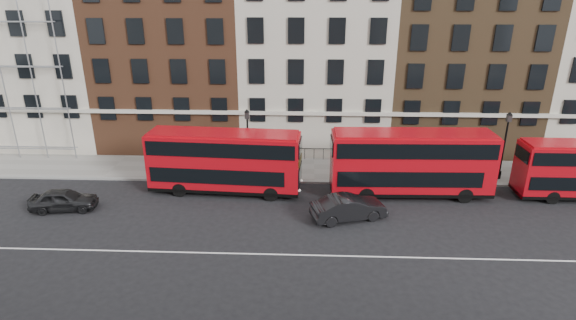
{
  "coord_description": "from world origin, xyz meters",
  "views": [
    {
      "loc": [
        -0.74,
        -23.52,
        13.92
      ],
      "look_at": [
        -1.92,
        5.0,
        3.0
      ],
      "focal_mm": 28.0,
      "sensor_mm": 36.0,
      "label": 1
    }
  ],
  "objects_px": {
    "car_rear": "(64,200)",
    "car_front": "(349,208)",
    "bus_b": "(224,160)",
    "bus_c": "(411,162)"
  },
  "relations": [
    {
      "from": "bus_c",
      "to": "car_rear",
      "type": "height_order",
      "value": "bus_c"
    },
    {
      "from": "car_rear",
      "to": "car_front",
      "type": "relative_size",
      "value": 0.88
    },
    {
      "from": "car_rear",
      "to": "car_front",
      "type": "height_order",
      "value": "car_front"
    },
    {
      "from": "car_rear",
      "to": "bus_b",
      "type": "bearing_deg",
      "value": -79.9
    },
    {
      "from": "car_rear",
      "to": "car_front",
      "type": "distance_m",
      "value": 18.94
    },
    {
      "from": "bus_b",
      "to": "car_rear",
      "type": "relative_size",
      "value": 2.57
    },
    {
      "from": "car_front",
      "to": "bus_c",
      "type": "bearing_deg",
      "value": -67.87
    },
    {
      "from": "bus_b",
      "to": "car_front",
      "type": "distance_m",
      "value": 9.58
    },
    {
      "from": "bus_b",
      "to": "bus_c",
      "type": "height_order",
      "value": "bus_c"
    },
    {
      "from": "bus_c",
      "to": "car_front",
      "type": "height_order",
      "value": "bus_c"
    }
  ]
}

